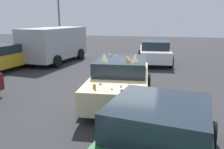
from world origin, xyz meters
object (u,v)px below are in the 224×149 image
Objects in this scene: lot_lamp_post at (59,19)px; parked_sedan_behind_left at (159,139)px; parked_van_far_left at (55,43)px; art_car_decorated at (121,79)px; parked_sedan_near_right at (154,52)px.

parked_sedan_behind_left is at bearing -148.08° from lot_lamp_post.
lot_lamp_post is (2.64, 0.86, 1.49)m from parked_van_far_left.
parked_sedan_behind_left is at bearing 41.25° from parked_van_far_left.
art_car_decorated is 1.05× the size of parked_sedan_near_right.
parked_sedan_behind_left is at bearing 16.17° from art_car_decorated.
art_car_decorated is 7.18m from parked_sedan_near_right.
parked_sedan_near_right is at bearing 12.07° from parked_sedan_behind_left.
parked_sedan_behind_left is (-3.74, -1.41, -0.04)m from art_car_decorated.
lot_lamp_post reaches higher than parked_sedan_near_right.
art_car_decorated is at bearing 48.13° from parked_van_far_left.
art_car_decorated is 4.00m from parked_sedan_behind_left.
parked_sedan_behind_left is (-9.89, -6.94, -0.54)m from parked_van_far_left.
parked_sedan_behind_left is at bearing 177.47° from parked_sedan_near_right.
lot_lamp_post reaches higher than art_car_decorated.
parked_sedan_behind_left is 0.95× the size of parked_sedan_near_right.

